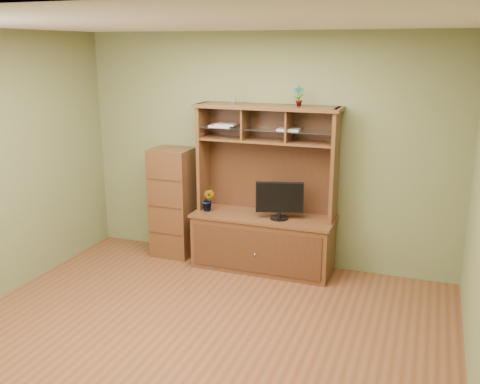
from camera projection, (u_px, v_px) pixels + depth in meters
The scene contains 8 objects.
room at pixel (194, 193), 4.44m from camera, with size 4.54×4.04×2.74m.
media_hutch at pixel (264, 225), 6.20m from camera, with size 1.66×0.61×1.90m.
monitor at pixel (280, 200), 5.96m from camera, with size 0.53×0.21×0.42m.
orchid_plant at pixel (208, 200), 6.27m from camera, with size 0.15×0.12×0.27m, color #22541C.
top_plant at pixel (299, 96), 5.76m from camera, with size 0.12×0.08×0.22m, color #2C5D20.
reed_diffuser at pixel (233, 95), 6.01m from camera, with size 0.05×0.05×0.26m.
magazines at pixel (244, 126), 6.06m from camera, with size 1.08×0.22×0.04m.
side_cabinet at pixel (173, 202), 6.58m from camera, with size 0.48×0.44×1.34m.
Camera 1 is at (1.83, -3.89, 2.52)m, focal length 40.00 mm.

